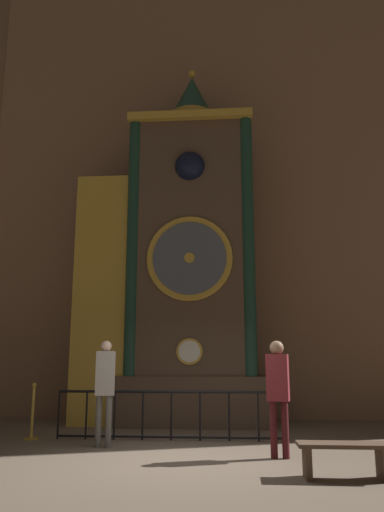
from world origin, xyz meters
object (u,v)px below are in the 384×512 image
stanchion_post (32,421)px  visitor_bench (344,454)px  clock_tower (174,267)px  visitor_near (105,382)px  visitor_far (278,386)px

stanchion_post → visitor_bench: 5.99m
stanchion_post → clock_tower: bearing=44.2°
visitor_near → stanchion_post: bearing=139.0°
visitor_far → stanchion_post: bearing=174.4°
clock_tower → visitor_bench: 6.88m
visitor_far → visitor_bench: (0.70, -1.30, -0.78)m
visitor_far → visitor_near: bearing=178.6°
visitor_far → stanchion_post: (-4.57, 1.54, -0.74)m
visitor_near → stanchion_post: (-1.59, 0.78, -0.76)m
stanchion_post → visitor_bench: size_ratio=0.89×
clock_tower → visitor_bench: bearing=-61.7°
visitor_far → visitor_bench: 1.67m
visitor_near → visitor_far: 3.08m
visitor_bench → visitor_far: bearing=118.2°
visitor_far → stanchion_post: visitor_far is taller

